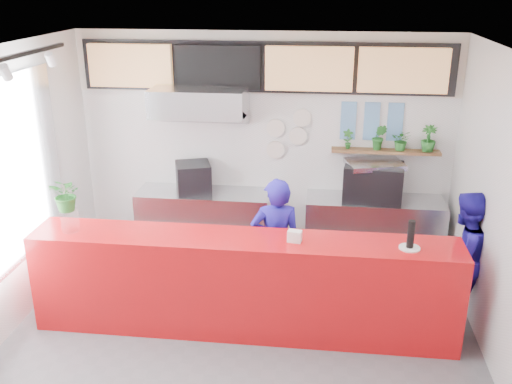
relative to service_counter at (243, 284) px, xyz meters
The scene contains 43 objects.
floor 0.68m from the service_counter, 90.00° to the right, with size 5.00×5.00×0.00m, color slate.
ceiling 2.48m from the service_counter, 90.00° to the right, with size 5.00×5.00×0.00m, color silver.
wall_back 2.30m from the service_counter, 90.00° to the left, with size 5.00×5.00×0.00m, color white.
wall_right 2.70m from the service_counter, ahead, with size 5.00×5.00×0.00m, color white.
service_counter is the anchor object (origin of this frame).
cream_band 2.93m from the service_counter, 90.00° to the left, with size 5.00×0.02×0.80m, color beige.
prep_bench 1.97m from the service_counter, 113.96° to the left, with size 1.80×0.60×0.90m, color #B2B5BA.
panini_oven 2.10m from the service_counter, 117.31° to the left, with size 0.44×0.44×0.40m, color black.
extraction_hood 2.50m from the service_counter, 114.57° to the left, with size 1.20×0.70×0.35m, color #B2B5BA.
hood_lip 2.38m from the service_counter, 114.57° to the left, with size 1.20×0.70×0.08m, color #B2B5BA.
right_bench 2.35m from the service_counter, 50.19° to the left, with size 1.80×0.60×0.90m, color #B2B5BA.
espresso_machine 2.39m from the service_counter, 51.05° to the left, with size 0.74×0.53×0.48m, color black.
espresso_tray 2.46m from the service_counter, 51.05° to the left, with size 0.70×0.49×0.06m, color silver.
herb_shelf 2.73m from the service_counter, 51.34° to the left, with size 1.40×0.18×0.04m, color brown.
menu_board_far_left 3.31m from the service_counter, 131.47° to the left, with size 1.10×0.10×0.55m, color tan.
menu_board_mid_left 2.88m from the service_counter, 106.59° to the left, with size 1.10×0.10×0.55m, color black.
menu_board_mid_right 2.87m from the service_counter, 73.94° to the left, with size 1.10×0.10×0.55m, color tan.
menu_board_far_right 3.30m from the service_counter, 48.86° to the left, with size 1.10×0.10×0.55m, color tan.
soffit 2.87m from the service_counter, 90.00° to the left, with size 4.80×0.04×0.65m, color black.
window_pane 2.73m from the service_counter, behind, with size 0.04×2.20×1.90m, color silver.
window_frame 2.71m from the service_counter, behind, with size 0.03×2.30×2.00m, color #B2B5BA.
track_rail 3.21m from the service_counter, 169.22° to the right, with size 0.05×2.40×0.04m, color black.
dec_plate_a 2.40m from the service_counter, 85.86° to the left, with size 0.24×0.24×0.03m, color silver.
dec_plate_b 2.39m from the service_counter, 77.74° to the left, with size 0.24×0.24×0.03m, color silver.
dec_plate_c 2.26m from the service_counter, 85.86° to the left, with size 0.24×0.24×0.03m, color silver.
dec_plate_d 2.52m from the service_counter, 76.42° to the left, with size 0.24×0.24×0.03m, color silver.
photo_frame_a 2.76m from the service_counter, 62.13° to the left, with size 0.20×0.02×0.25m, color #598CBF.
photo_frame_b 2.90m from the service_counter, 56.06° to the left, with size 0.20×0.02×0.25m, color #598CBF.
photo_frame_c 3.05m from the service_counter, 50.74° to the left, with size 0.20×0.02×0.25m, color #598CBF.
photo_frame_d 2.64m from the service_counter, 62.13° to the left, with size 0.20×0.02×0.25m, color #598CBF.
photo_frame_e 2.78m from the service_counter, 56.06° to the left, with size 0.20×0.02×0.25m, color #598CBF.
photo_frame_f 2.94m from the service_counter, 50.74° to the left, with size 0.20×0.02×0.25m, color #598CBF.
staff_center 0.64m from the service_counter, 59.66° to the left, with size 0.58×0.38×1.58m, color #1F1697.
staff_right 2.43m from the service_counter, 13.45° to the left, with size 0.73×0.57×1.50m, color #1F1697.
herb_a 2.54m from the service_counter, 61.07° to the left, with size 0.14×0.09×0.26m, color #266E27.
herb_b 2.75m from the service_counter, 53.02° to the left, with size 0.19×0.15×0.34m, color #266E27.
herb_c 2.91m from the service_counter, 48.12° to the left, with size 0.25×0.21×0.27m, color #266E27.
herb_d 3.14m from the service_counter, 43.21° to the left, with size 0.19×0.17×0.34m, color #266E27.
glass_vase 1.97m from the service_counter, behind, with size 0.19×0.19×0.23m, color white.
basil_vase 2.08m from the service_counter, behind, with size 0.34×0.29×0.37m, color #266E27.
napkin_holder 0.81m from the service_counter, ahead, with size 0.14×0.09×0.12m, color white.
white_plate 1.77m from the service_counter, ahead, with size 0.21×0.21×0.02m, color white.
pepper_mill 1.82m from the service_counter, ahead, with size 0.07×0.07×0.29m, color black.
Camera 1 is at (0.77, -4.89, 3.62)m, focal length 40.00 mm.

